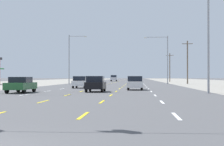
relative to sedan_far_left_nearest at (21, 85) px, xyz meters
The scene contains 12 objects.
ground_plane 40.57m from the sedan_far_left_nearest, 80.28° to the left, with size 572.00×572.00×0.00m, color #4C4C4F.
lane_markings 78.78m from the sedan_far_left_nearest, 85.01° to the left, with size 10.64×227.60×0.01m.
sedan_far_left_nearest is the anchor object (origin of this frame).
hatchback_center_turn_near 7.06m from the sedan_far_left_nearest, 19.43° to the left, with size 1.72×3.90×1.54m.
hatchback_inner_right_mid 13.02m from the sedan_far_left_nearest, 36.44° to the left, with size 1.72×3.90×1.54m.
hatchback_inner_left_midfar 14.33m from the sedan_far_left_nearest, 76.46° to the left, with size 1.72×3.90×1.54m.
suv_inner_left_far 83.73m from the sedan_far_left_nearest, 87.67° to the left, with size 1.98×4.90×1.98m.
streetlight_right_row_0 17.21m from the sedan_far_left_nearest, ahead, with size 5.00×0.26×9.89m.
streetlight_left_row_1 41.90m from the sedan_far_left_nearest, 94.07° to the left, with size 3.78×0.26×10.13m.
streetlight_right_row_1 44.92m from the sedan_far_left_nearest, 68.36° to the left, with size 4.92×0.26×9.81m.
utility_pole_right_row_1 47.27m from the sedan_far_left_nearest, 63.41° to the left, with size 2.20×0.26×8.82m.
utility_pole_right_row_2 75.26m from the sedan_far_left_nearest, 74.34° to the left, with size 2.20×0.26×8.24m.
Camera 1 is at (3.75, -6.62, 1.48)m, focal length 57.99 mm.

